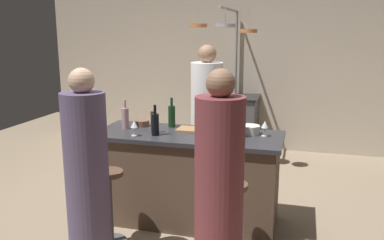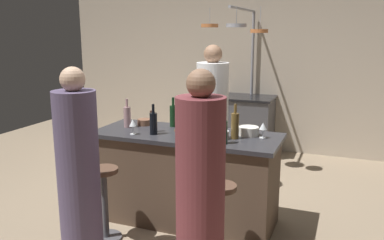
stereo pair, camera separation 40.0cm
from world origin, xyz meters
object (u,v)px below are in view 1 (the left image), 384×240
(mixing_bowl_wooden, at_px, (142,123))
(wine_glass_near_left_guest, at_px, (134,125))
(wine_bottle_red, at_px, (172,116))
(mixing_bowl_steel, at_px, (220,134))
(stove_range, at_px, (232,124))
(bar_stool_left, at_px, (109,204))
(wine_bottle_amber, at_px, (238,124))
(cutting_board, at_px, (194,129))
(bar_stool_right, at_px, (231,219))
(chef, at_px, (207,125))
(guest_right, at_px, (219,194))
(mixing_bowl_ceramic, at_px, (250,130))
(wine_glass_by_chef, at_px, (265,125))
(guest_left, at_px, (87,178))
(wine_bottle_dark, at_px, (155,124))
(pepper_mill, at_px, (153,122))
(wine_bottle_rose, at_px, (125,118))
(wine_bottle_green, at_px, (229,131))

(mixing_bowl_wooden, bearing_deg, wine_glass_near_left_guest, -77.53)
(wine_bottle_red, xyz_separation_m, mixing_bowl_wooden, (-0.31, -0.05, -0.09))
(mixing_bowl_steel, bearing_deg, stove_range, 97.45)
(bar_stool_left, xyz_separation_m, wine_bottle_amber, (1.02, 0.60, 0.65))
(cutting_board, height_order, wine_bottle_red, wine_bottle_red)
(bar_stool_right, bearing_deg, chef, 111.06)
(guest_right, height_order, mixing_bowl_ceramic, guest_right)
(cutting_board, relative_size, wine_glass_by_chef, 2.19)
(mixing_bowl_ceramic, distance_m, mixing_bowl_steel, 0.32)
(guest_right, bearing_deg, wine_glass_near_left_guest, 140.88)
(guest_right, relative_size, guest_left, 1.01)
(wine_glass_near_left_guest, height_order, mixing_bowl_steel, wine_glass_near_left_guest)
(cutting_board, height_order, wine_bottle_dark, wine_bottle_dark)
(wine_bottle_amber, bearing_deg, pepper_mill, -176.68)
(stove_range, relative_size, pepper_mill, 4.24)
(guest_left, height_order, wine_bottle_amber, guest_left)
(stove_range, xyz_separation_m, mixing_bowl_ceramic, (0.58, -2.31, 0.50))
(stove_range, height_order, pepper_mill, pepper_mill)
(wine_bottle_red, bearing_deg, mixing_bowl_wooden, -171.21)
(wine_bottle_dark, bearing_deg, mixing_bowl_wooden, 130.24)
(chef, bearing_deg, wine_bottle_amber, -59.11)
(wine_glass_near_left_guest, distance_m, mixing_bowl_wooden, 0.41)
(pepper_mill, bearing_deg, wine_glass_by_chef, 8.52)
(pepper_mill, bearing_deg, mixing_bowl_wooden, 132.62)
(guest_right, relative_size, wine_glass_near_left_guest, 11.12)
(guest_right, bearing_deg, wine_bottle_amber, 91.99)
(chef, xyz_separation_m, bar_stool_left, (-0.53, -1.43, -0.42))
(bar_stool_right, height_order, wine_bottle_red, wine_bottle_red)
(chef, height_order, mixing_bowl_wooden, chef)
(stove_range, relative_size, guest_right, 0.55)
(wine_bottle_rose, xyz_separation_m, mixing_bowl_ceramic, (1.23, 0.12, -0.07))
(cutting_board, xyz_separation_m, wine_bottle_green, (0.41, -0.35, 0.10))
(wine_bottle_rose, distance_m, wine_bottle_dark, 0.42)
(bar_stool_left, relative_size, mixing_bowl_steel, 3.10)
(wine_glass_by_chef, distance_m, mixing_bowl_ceramic, 0.16)
(mixing_bowl_wooden, bearing_deg, pepper_mill, -47.38)
(wine_bottle_red, relative_size, mixing_bowl_wooden, 2.08)
(chef, bearing_deg, mixing_bowl_ceramic, -48.80)
(mixing_bowl_wooden, bearing_deg, cutting_board, -3.58)
(pepper_mill, xyz_separation_m, mixing_bowl_wooden, (-0.21, 0.23, -0.07))
(guest_right, bearing_deg, mixing_bowl_ceramic, 87.20)
(wine_bottle_red, bearing_deg, bar_stool_right, -47.21)
(bar_stool_left, bearing_deg, wine_bottle_green, 22.25)
(wine_bottle_green, distance_m, wine_glass_near_left_guest, 0.89)
(stove_range, bearing_deg, mixing_bowl_wooden, -103.35)
(guest_right, bearing_deg, wine_glass_by_chef, 79.81)
(guest_left, height_order, cutting_board, guest_left)
(wine_bottle_green, relative_size, wine_glass_near_left_guest, 1.96)
(mixing_bowl_steel, bearing_deg, wine_bottle_red, 153.21)
(wine_bottle_dark, bearing_deg, chef, 74.35)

